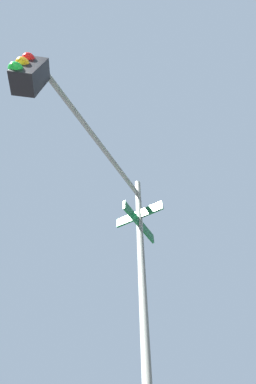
# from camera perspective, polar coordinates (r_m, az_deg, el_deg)

# --- Properties ---
(traffic_signal_near) EXTENTS (2.36, 2.92, 5.38)m
(traffic_signal_near) POSITION_cam_1_polar(r_m,az_deg,el_deg) (3.58, -7.75, 1.40)
(traffic_signal_near) COLOR slate
(traffic_signal_near) RESTS_ON ground_plane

